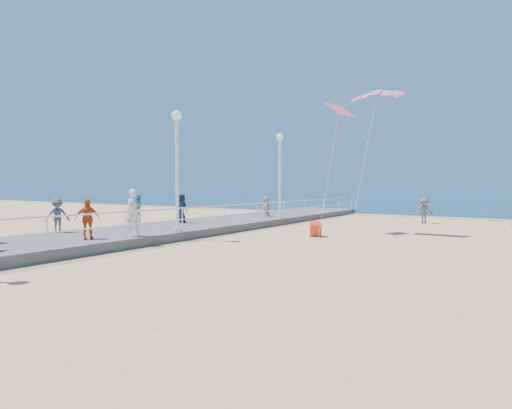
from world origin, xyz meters
The scene contains 17 objects.
ground centered at (0.00, 0.00, 0.00)m, with size 160.00×160.00×0.00m, color #E9BE7A.
ocean centered at (0.00, 65.00, 0.01)m, with size 160.00×90.00×0.05m, color #0C2D48.
surf_line centered at (0.00, 20.50, 0.03)m, with size 160.00×1.20×0.04m, color white.
boardwalk centered at (-7.50, 0.00, 0.20)m, with size 5.00×44.00×0.40m, color slate.
railing centered at (-5.05, 0.00, 1.25)m, with size 0.05×42.00×0.55m.
lamp_post_mid centered at (-5.35, 0.00, 3.66)m, with size 0.44×0.44×5.32m.
lamp_post_far centered at (-5.35, 9.00, 3.66)m, with size 0.44×0.44×5.32m.
woman_holding_toddler centered at (-5.60, -2.16, 1.35)m, with size 0.69×0.45×1.90m, color silver.
toddler_held centered at (-5.45, -2.01, 1.67)m, with size 0.41×0.32×0.84m, color #3899D5.
spectator_2 centered at (-9.50, -3.10, 1.15)m, with size 0.97×0.56×1.50m, color #56555A.
spectator_3 centered at (-6.36, -3.74, 1.17)m, with size 0.90×0.37×1.53m, color #E1521C.
spectator_4 centered at (-8.31, 3.27, 1.20)m, with size 0.78×0.51×1.60m, color #1A2339.
beach_walker_a centered at (2.09, 14.92, 0.85)m, with size 1.09×0.63×1.69m, color #5B5A5F.
beach_walker_c centered at (-6.94, 9.97, 0.87)m, with size 0.85×0.55×1.74m, color gray.
box_kite centered at (-0.86, 4.72, 0.30)m, with size 0.55×0.55×0.60m, color red.
kite_parafoil centered at (1.21, 7.14, 7.04)m, with size 2.57×0.90×0.30m, color #C6173E, non-canonical shape.
kite_diamond_pink centered at (-0.56, 6.81, 6.33)m, with size 1.33×1.33×0.02m, color #E4547D.
Camera 1 is at (7.29, -12.73, 2.39)m, focal length 28.00 mm.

